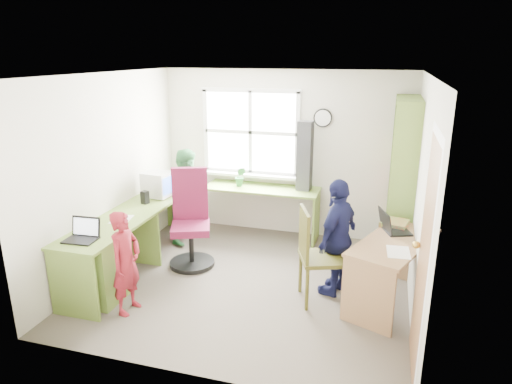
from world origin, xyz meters
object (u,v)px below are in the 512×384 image
bookshelf (401,185)px  cd_tower (305,156)px  wooden_chair (315,252)px  crt_monitor (158,184)px  right_desk (393,258)px  l_desk (137,244)px  laptop_left (83,234)px  person_green (189,196)px  potted_plant (240,177)px  person_red (126,263)px  swivel_chair (191,224)px  laptop_right (392,226)px  person_navy (338,237)px

bookshelf → cd_tower: bookshelf is taller
wooden_chair → crt_monitor: 2.44m
right_desk → cd_tower: (-1.24, 1.50, 0.71)m
l_desk → crt_monitor: (-0.18, 0.90, 0.47)m
l_desk → laptop_left: size_ratio=8.73×
person_green → potted_plant: bearing=-50.6°
person_red → person_green: person_green is taller
cd_tower → potted_plant: cd_tower is taller
swivel_chair → cd_tower: bearing=22.2°
person_red → bookshelf: bearing=-46.9°
wooden_chair → potted_plant: size_ratio=3.66×
wooden_chair → laptop_left: wooden_chair is taller
crt_monitor → laptop_right: size_ratio=0.87×
laptop_right → person_navy: size_ratio=0.32×
person_red → right_desk: bearing=-65.7°
right_desk → laptop_right: bearing=119.4°
person_navy → l_desk: bearing=-61.8°
cd_tower → person_red: bearing=-114.4°
right_desk → l_desk: bearing=-153.0°
crt_monitor → cd_tower: bearing=31.1°
right_desk → crt_monitor: crt_monitor is taller
person_green → laptop_right: bearing=-98.5°
right_desk → person_red: bearing=-138.9°
right_desk → wooden_chair: size_ratio=1.31×
swivel_chair → laptop_right: size_ratio=2.85×
person_navy → cd_tower: bearing=-136.0°
crt_monitor → cd_tower: size_ratio=0.39×
l_desk → potted_plant: bearing=66.5°
swivel_chair → laptop_left: swivel_chair is taller
person_red → person_green: (-0.16, 1.94, 0.12)m
l_desk → right_desk: (2.90, 0.27, 0.07)m
laptop_right → cd_tower: bearing=23.9°
potted_plant → swivel_chair: bearing=-105.6°
l_desk → laptop_right: 2.93m
right_desk → swivel_chair: size_ratio=1.12×
laptop_right → person_green: 2.86m
right_desk → person_red: size_ratio=1.25×
laptop_right → person_green: bearing=54.4°
bookshelf → person_green: bearing=-176.2°
wooden_chair → laptop_left: 2.45m
laptop_right → person_navy: person_navy is taller
crt_monitor → cd_tower: cd_tower is taller
potted_plant → person_red: (-0.47, -2.35, -0.34)m
person_green → crt_monitor: bearing=149.5°
person_green → l_desk: bearing=-178.2°
right_desk → wooden_chair: (-0.80, -0.18, 0.05)m
cd_tower → potted_plant: 0.99m
l_desk → laptop_left: 0.77m
laptop_left → laptop_right: 3.32m
person_red → person_navy: size_ratio=0.83×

